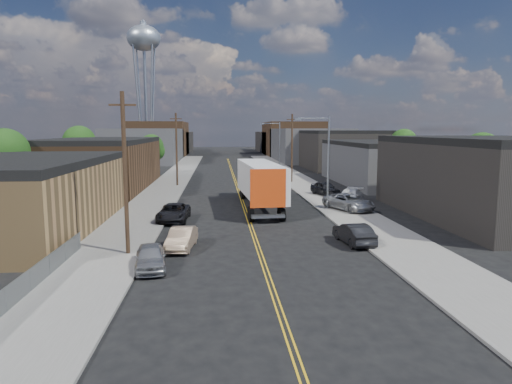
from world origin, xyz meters
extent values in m
plane|color=black|center=(0.00, 60.00, 0.00)|extent=(260.00, 260.00, 0.00)
cube|color=gold|center=(0.00, 45.00, 0.01)|extent=(0.32, 120.00, 0.01)
cube|color=slate|center=(-9.50, 45.00, 0.07)|extent=(5.00, 140.00, 0.15)
cube|color=slate|center=(9.50, 45.00, 0.07)|extent=(5.00, 140.00, 0.15)
cube|color=olive|center=(-18.00, 18.00, 2.50)|extent=(12.00, 22.00, 5.00)
cube|color=black|center=(-18.00, 18.00, 5.30)|extent=(12.00, 22.00, 0.60)
cube|color=#49301D|center=(-18.00, 44.00, 3.00)|extent=(12.00, 26.00, 6.00)
cube|color=black|center=(-18.00, 44.00, 6.30)|extent=(12.00, 26.00, 0.60)
cube|color=black|center=(22.00, 20.00, 3.25)|extent=(14.00, 22.00, 6.50)
cube|color=black|center=(22.00, 20.00, 6.80)|extent=(14.00, 22.00, 0.60)
cube|color=navy|center=(15.20, 20.00, 3.60)|extent=(0.30, 20.00, 0.80)
cube|color=#37373A|center=(22.00, 46.00, 2.75)|extent=(14.00, 24.00, 5.50)
cube|color=black|center=(22.00, 46.00, 5.80)|extent=(14.00, 24.00, 0.60)
cube|color=black|center=(22.00, 72.00, 3.50)|extent=(14.00, 22.00, 7.00)
cube|color=black|center=(22.00, 72.00, 7.30)|extent=(14.00, 22.00, 0.60)
cube|color=#37373A|center=(-20.00, 95.00, 4.00)|extent=(16.00, 30.00, 8.00)
cube|color=#37373A|center=(20.00, 95.00, 4.00)|extent=(16.00, 30.00, 8.00)
cube|color=#49301D|center=(-20.00, 120.00, 5.00)|extent=(16.00, 26.00, 10.00)
cube|color=#49301D|center=(20.00, 120.00, 5.00)|extent=(16.00, 26.00, 10.00)
cube|color=black|center=(-20.00, 140.00, 3.50)|extent=(16.00, 40.00, 7.00)
cube|color=black|center=(20.00, 140.00, 3.50)|extent=(16.00, 40.00, 7.00)
cylinder|color=gray|center=(-22.00, 110.00, 15.00)|extent=(0.80, 0.80, 30.00)
cylinder|color=gray|center=(-23.76, 108.24, 15.00)|extent=(1.94, 1.94, 29.98)
cylinder|color=gray|center=(-20.24, 108.24, 15.00)|extent=(1.94, 1.94, 29.98)
cylinder|color=gray|center=(-23.76, 111.76, 15.00)|extent=(1.94, 1.94, 29.98)
cylinder|color=gray|center=(-20.24, 111.76, 15.00)|extent=(1.94, 1.94, 29.98)
ellipsoid|color=#9EA8B2|center=(-22.00, 110.00, 32.00)|extent=(9.00, 9.00, 6.75)
cylinder|color=#9EA8B2|center=(-22.00, 110.00, 35.60)|extent=(1.60, 1.60, 1.20)
cone|color=#9EA8B2|center=(-22.00, 110.00, 36.50)|extent=(1.80, 1.80, 0.80)
cylinder|color=gray|center=(8.00, 25.00, 4.50)|extent=(0.18, 0.18, 9.00)
cylinder|color=gray|center=(6.50, 25.00, 8.80)|extent=(3.00, 0.12, 0.12)
cube|color=gray|center=(5.00, 25.00, 8.70)|extent=(0.60, 0.25, 0.18)
cylinder|color=gray|center=(8.00, 60.00, 4.50)|extent=(0.18, 0.18, 9.00)
cylinder|color=gray|center=(6.50, 60.00, 8.80)|extent=(3.00, 0.12, 0.12)
cube|color=gray|center=(5.00, 60.00, 8.70)|extent=(0.60, 0.25, 0.18)
cylinder|color=black|center=(-8.20, 10.00, 5.00)|extent=(0.26, 0.26, 10.00)
cube|color=black|center=(-8.20, 10.00, 9.20)|extent=(1.60, 0.12, 0.12)
cylinder|color=black|center=(-8.20, 45.00, 5.00)|extent=(0.26, 0.26, 10.00)
cube|color=black|center=(-8.20, 45.00, 9.20)|extent=(1.60, 0.12, 0.12)
cylinder|color=black|center=(8.20, 48.00, 5.00)|extent=(0.26, 0.26, 10.00)
cube|color=black|center=(8.20, 48.00, 9.20)|extent=(1.60, 0.12, 0.12)
cube|color=slate|center=(-11.50, 3.50, 0.60)|extent=(0.02, 16.00, 1.20)
cube|color=slate|center=(-11.50, 3.50, 1.20)|extent=(0.05, 16.00, 0.05)
cylinder|color=black|center=(-24.00, 30.00, 2.12)|extent=(0.36, 0.36, 4.25)
sphere|color=#17360E|center=(-24.00, 30.00, 5.53)|extent=(4.76, 4.76, 4.76)
sphere|color=#17360E|center=(-23.40, 30.30, 4.68)|extent=(3.74, 3.74, 3.74)
cylinder|color=black|center=(-24.00, 55.00, 2.25)|extent=(0.36, 0.36, 4.50)
sphere|color=#17360E|center=(-24.00, 55.00, 5.85)|extent=(5.04, 5.04, 5.04)
sphere|color=#17360E|center=(-23.40, 55.30, 4.95)|extent=(3.96, 3.96, 3.96)
sphere|color=#17360E|center=(-24.50, 54.60, 5.22)|extent=(3.60, 3.60, 3.60)
cylinder|color=black|center=(-14.00, 62.00, 1.88)|extent=(0.36, 0.36, 3.75)
sphere|color=#17360E|center=(-14.00, 62.00, 4.88)|extent=(4.20, 4.20, 4.20)
sphere|color=#17360E|center=(-13.40, 62.30, 4.12)|extent=(3.30, 3.30, 3.30)
sphere|color=#17360E|center=(-14.50, 61.60, 4.35)|extent=(3.00, 3.00, 3.00)
cylinder|color=black|center=(30.00, 36.00, 2.00)|extent=(0.36, 0.36, 4.00)
sphere|color=#17360E|center=(30.00, 36.00, 5.20)|extent=(4.48, 4.48, 4.48)
sphere|color=#17360E|center=(30.60, 36.30, 4.40)|extent=(3.52, 3.52, 3.52)
sphere|color=#17360E|center=(29.50, 35.60, 4.64)|extent=(3.20, 3.20, 3.20)
cylinder|color=black|center=(30.00, 60.00, 2.12)|extent=(0.36, 0.36, 4.25)
sphere|color=#17360E|center=(30.00, 60.00, 5.53)|extent=(4.76, 4.76, 4.76)
sphere|color=#17360E|center=(30.60, 60.30, 4.68)|extent=(3.74, 3.74, 3.74)
sphere|color=#17360E|center=(29.50, 59.60, 4.93)|extent=(3.40, 3.40, 3.40)
cube|color=silver|center=(1.50, 25.66, 2.95)|extent=(3.84, 13.79, 3.18)
cube|color=#B9370E|center=(1.50, 18.85, 2.95)|extent=(2.97, 0.31, 3.20)
cube|color=gray|center=(1.50, 18.85, 0.62)|extent=(2.84, 0.78, 0.25)
cube|color=black|center=(1.50, 34.07, 1.76)|extent=(3.07, 3.81, 3.52)
cylinder|color=black|center=(1.50, 20.25, 0.57)|extent=(3.02, 1.33, 1.14)
cylinder|color=black|center=(1.50, 34.07, 0.57)|extent=(2.91, 1.32, 1.14)
imported|color=#949698|center=(-6.40, 6.98, 0.70)|extent=(2.19, 4.31, 1.40)
imported|color=#9B7F66|center=(-5.00, 11.30, 0.70)|extent=(1.96, 4.38, 1.40)
imported|color=black|center=(-6.40, 20.61, 0.73)|extent=(2.69, 5.40, 1.47)
imported|color=black|center=(6.60, 11.65, 0.72)|extent=(1.99, 4.53, 1.45)
imported|color=#9C9DA0|center=(9.81, 23.89, 0.92)|extent=(4.67, 6.13, 1.55)
imported|color=silver|center=(11.00, 27.63, 0.89)|extent=(4.34, 5.43, 1.48)
imported|color=black|center=(9.91, 34.00, 0.94)|extent=(3.11, 4.96, 1.57)
imported|color=black|center=(4.50, 51.02, 0.63)|extent=(2.36, 4.68, 1.27)
camera|label=1|loc=(-2.57, -18.07, 7.74)|focal=32.00mm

